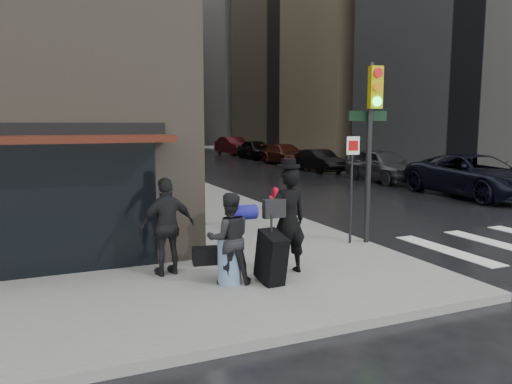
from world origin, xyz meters
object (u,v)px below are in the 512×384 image
traffic_light (370,128)px  parked_car_0 (476,176)px  man_jeans (229,238)px  fire_hydrant (275,200)px  parked_car_3 (285,154)px  man_greycoat (167,226)px  parked_car_2 (320,161)px  parked_car_5 (233,146)px  man_overcoat (285,226)px  parked_car_4 (256,149)px  parked_car_1 (383,165)px

traffic_light → parked_car_0: traffic_light is taller
man_jeans → traffic_light: (3.97, 1.52, 1.85)m
fire_hydrant → parked_car_0: parked_car_0 is taller
parked_car_3 → man_greycoat: bearing=-122.2°
parked_car_2 → parked_car_3: bearing=84.8°
parked_car_5 → parked_car_3: bearing=-96.6°
man_greycoat → fire_hydrant: 7.25m
man_overcoat → parked_car_0: man_overcoat is taller
parked_car_2 → traffic_light: bearing=-116.8°
parked_car_4 → parked_car_0: bearing=-92.9°
fire_hydrant → parked_car_2: 14.69m
fire_hydrant → man_greycoat: bearing=-131.3°
man_greycoat → traffic_light: size_ratio=0.44×
man_overcoat → fire_hydrant: bearing=-116.9°
parked_car_0 → parked_car_5: size_ratio=1.20×
parked_car_1 → parked_car_2: bearing=95.9°
man_overcoat → traffic_light: 3.64m
parked_car_2 → fire_hydrant: bearing=-125.7°
man_greycoat → parked_car_4: 32.10m
man_overcoat → parked_car_1: man_overcoat is taller
parked_car_0 → parked_car_5: 28.73m
man_greycoat → parked_car_3: man_greycoat is taller
man_greycoat → parked_car_3: bearing=-130.2°
man_overcoat → parked_car_1: size_ratio=0.45×
parked_car_0 → parked_car_3: bearing=92.6°
parked_car_0 → parked_car_4: 22.98m
man_jeans → parked_car_3: size_ratio=0.32×
fire_hydrant → parked_car_5: (9.56, 29.13, 0.35)m
man_greycoat → fire_hydrant: size_ratio=2.43×
parked_car_3 → parked_car_1: bearing=-92.4°
parked_car_4 → parked_car_3: bearing=-94.0°
fire_hydrant → man_overcoat: bearing=-114.0°
man_greycoat → parked_car_3: 26.96m
traffic_light → parked_car_3: size_ratio=0.83×
parked_car_0 → parked_car_2: size_ratio=1.49×
man_jeans → parked_car_1: 17.93m
parked_car_2 → parked_car_3: parked_car_3 is taller
traffic_light → parked_car_5: traffic_light is taller
fire_hydrant → parked_car_4: bearing=68.1°
man_overcoat → parked_car_3: 26.78m
traffic_light → parked_car_2: (8.58, 16.76, -2.14)m
man_jeans → parked_car_4: 32.60m
man_greycoat → parked_car_2: size_ratio=0.44×
man_jeans → traffic_light: 4.64m
man_greycoat → parked_car_0: (13.79, 5.83, -0.21)m
parked_car_0 → man_jeans: bearing=-149.2°
man_greycoat → parked_car_0: size_ratio=0.30×
parked_car_4 → man_overcoat: bearing=-114.3°
traffic_light → parked_car_5: size_ratio=0.82×
man_greycoat → fire_hydrant: bearing=-140.3°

